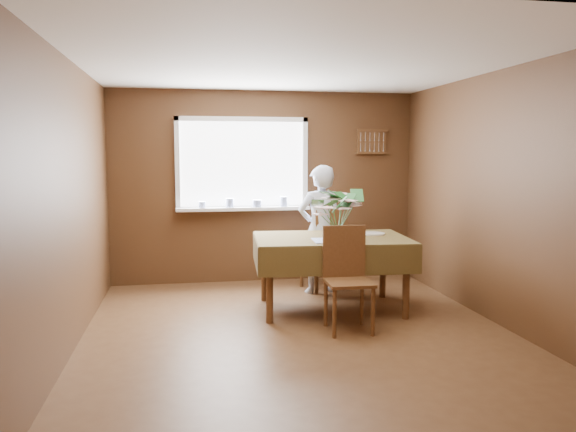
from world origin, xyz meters
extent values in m
plane|color=#4F311B|center=(0.00, 0.00, 0.00)|extent=(4.50, 4.50, 0.00)
plane|color=white|center=(0.00, 0.00, 2.50)|extent=(4.50, 4.50, 0.00)
plane|color=brown|center=(0.00, 2.25, 1.25)|extent=(4.00, 0.00, 4.00)
plane|color=brown|center=(0.00, -2.25, 1.25)|extent=(4.00, 0.00, 4.00)
plane|color=brown|center=(-2.00, 0.00, 1.25)|extent=(0.00, 4.50, 4.50)
plane|color=brown|center=(2.00, 0.00, 1.25)|extent=(0.00, 4.50, 4.50)
cube|color=white|center=(-0.30, 2.23, 1.55)|extent=(1.60, 0.01, 1.10)
cube|color=white|center=(-0.30, 2.22, 2.13)|extent=(1.72, 0.06, 0.06)
cube|color=white|center=(-0.30, 2.22, 0.97)|extent=(1.72, 0.06, 0.06)
cube|color=white|center=(-1.13, 2.22, 1.55)|extent=(0.06, 0.06, 1.22)
cube|color=white|center=(0.53, 2.22, 1.55)|extent=(0.06, 0.06, 1.22)
cube|color=white|center=(-0.30, 2.15, 0.98)|extent=(1.72, 0.20, 0.04)
cylinder|color=white|center=(-0.83, 2.13, 1.04)|extent=(0.09, 0.09, 0.08)
cylinder|color=white|center=(-0.48, 2.13, 1.06)|extent=(0.11, 0.11, 0.12)
cylinder|color=white|center=(-0.12, 2.13, 1.05)|extent=(0.12, 0.12, 0.09)
cylinder|color=white|center=(0.23, 2.13, 1.06)|extent=(0.10, 0.10, 0.13)
cube|color=brown|center=(1.45, 2.23, 1.85)|extent=(0.40, 0.03, 0.30)
cube|color=brown|center=(1.45, 2.21, 2.00)|extent=(0.44, 0.04, 0.03)
cube|color=brown|center=(1.45, 2.21, 1.70)|extent=(0.44, 0.04, 0.03)
cylinder|color=brown|center=(-0.23, 0.33, 0.37)|extent=(0.07, 0.07, 0.74)
cylinder|color=brown|center=(1.17, 0.23, 0.37)|extent=(0.07, 0.07, 0.74)
cylinder|color=brown|center=(-0.16, 1.21, 0.37)|extent=(0.07, 0.07, 0.74)
cylinder|color=brown|center=(1.23, 1.10, 0.37)|extent=(0.07, 0.07, 0.74)
cube|color=brown|center=(0.50, 0.72, 0.76)|extent=(1.64, 1.16, 0.04)
cube|color=#403217|center=(0.50, 0.72, 0.79)|extent=(1.71, 1.23, 0.01)
cube|color=#403217|center=(0.46, 0.17, 0.64)|extent=(1.62, 0.14, 0.29)
cube|color=#403217|center=(0.55, 1.27, 0.64)|extent=(1.62, 0.14, 0.29)
cube|color=#403217|center=(-0.31, 0.78, 0.64)|extent=(0.10, 1.10, 0.29)
cube|color=#403217|center=(1.32, 0.66, 0.64)|extent=(0.10, 1.10, 0.29)
cube|color=#4B90D5|center=(0.48, 0.46, 0.80)|extent=(0.49, 0.38, 0.01)
cylinder|color=brown|center=(0.77, 1.90, 0.24)|extent=(0.04, 0.04, 0.48)
cylinder|color=brown|center=(0.40, 1.79, 0.24)|extent=(0.04, 0.04, 0.48)
cylinder|color=brown|center=(0.88, 1.53, 0.24)|extent=(0.04, 0.04, 0.48)
cylinder|color=brown|center=(0.51, 1.42, 0.24)|extent=(0.04, 0.04, 0.48)
cube|color=brown|center=(0.64, 1.66, 0.50)|extent=(0.56, 0.56, 0.03)
cube|color=brown|center=(0.70, 1.46, 0.78)|extent=(0.44, 0.16, 0.54)
cylinder|color=brown|center=(0.29, -0.23, 0.23)|extent=(0.04, 0.04, 0.46)
cylinder|color=brown|center=(0.66, -0.24, 0.23)|extent=(0.04, 0.04, 0.46)
cylinder|color=brown|center=(0.30, 0.13, 0.23)|extent=(0.04, 0.04, 0.46)
cylinder|color=brown|center=(0.66, 0.13, 0.23)|extent=(0.04, 0.04, 0.46)
cube|color=brown|center=(0.48, -0.05, 0.47)|extent=(0.43, 0.43, 0.03)
cube|color=brown|center=(0.48, 0.15, 0.74)|extent=(0.43, 0.04, 0.51)
imported|color=white|center=(0.56, 1.47, 0.78)|extent=(0.62, 0.46, 1.55)
cylinder|color=white|center=(0.51, 0.48, 0.86)|extent=(0.11, 0.11, 0.14)
cylinder|color=#33662D|center=(0.51, 0.48, 0.97)|extent=(0.06, 0.06, 0.10)
cylinder|color=white|center=(1.01, 0.84, 0.80)|extent=(0.34, 0.34, 0.01)
cube|color=silver|center=(0.69, 0.42, 0.80)|extent=(0.06, 0.22, 0.00)
camera|label=1|loc=(-1.02, -5.08, 1.68)|focal=35.00mm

